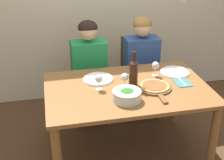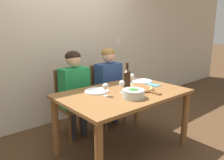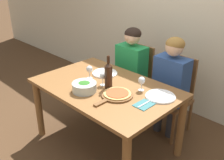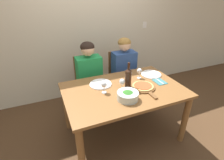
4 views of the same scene
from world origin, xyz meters
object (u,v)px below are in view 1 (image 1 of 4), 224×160
broccoli_bowl (127,95)px  dinner_plate_right (175,72)px  wine_glass_right (155,66)px  chair_right (138,73)px  wine_glass_left (99,79)px  pizza_on_board (155,87)px  person_woman (89,64)px  fork_on_napkin (182,83)px  person_man (142,59)px  chair_left (89,78)px  dinner_plate_left (98,79)px  wine_bottle (133,73)px  wine_glass_centre (125,78)px

broccoli_bowl → dinner_plate_right: bearing=35.3°
dinner_plate_right → wine_glass_right: size_ratio=1.95×
chair_right → wine_glass_left: bearing=-127.7°
pizza_on_board → wine_glass_right: 0.29m
person_woman → fork_on_napkin: size_ratio=6.71×
wine_glass_left → broccoli_bowl: bearing=-50.6°
person_man → wine_glass_left: person_man is taller
fork_on_napkin → wine_glass_left: bearing=177.6°
fork_on_napkin → chair_left: bearing=133.5°
chair_right → broccoli_bowl: chair_right is taller
chair_right → fork_on_napkin: (0.18, -0.83, 0.26)m
person_man → wine_glass_left: size_ratio=7.99×
person_man → wine_glass_left: bearing=-132.1°
person_woman → chair_right: bearing=10.8°
dinner_plate_left → wine_glass_left: size_ratio=1.95×
chair_left → dinner_plate_left: 0.65m
fork_on_napkin → dinner_plate_right: bearing=85.3°
person_woman → wine_glass_right: person_woman is taller
person_woman → wine_bottle: (0.30, -0.70, 0.17)m
wine_glass_left → wine_glass_centre: same height
chair_left → dinner_plate_right: size_ratio=3.19×
broccoli_bowl → person_woman: bearing=101.4°
chair_right → wine_glass_left: chair_right is taller
pizza_on_board → fork_on_napkin: 0.30m
chair_right → pizza_on_board: size_ratio=2.07×
chair_left → pizza_on_board: size_ratio=2.07×
chair_left → wine_glass_centre: (0.22, -0.81, 0.36)m
wine_glass_right → wine_glass_left: bearing=-163.6°
broccoli_bowl → chair_left: bearing=100.2°
person_woman → wine_glass_right: (0.58, -0.51, 0.13)m
dinner_plate_left → dinner_plate_right: bearing=-0.7°
wine_glass_right → wine_glass_centre: same height
person_man → dinner_plate_left: (-0.59, -0.47, 0.04)m
person_woman → wine_glass_left: 0.69m
chair_right → dinner_plate_right: size_ratio=3.19×
dinner_plate_left → broccoli_bowl: bearing=-69.2°
pizza_on_board → wine_glass_centre: wine_glass_centre is taller
person_man → broccoli_bowl: person_man is taller
pizza_on_board → wine_glass_centre: 0.29m
chair_left → fork_on_napkin: (0.79, -0.83, 0.26)m
dinner_plate_right → wine_glass_centre: wine_glass_centre is taller
wine_glass_right → fork_on_napkin: size_ratio=0.84×
broccoli_bowl → wine_glass_left: size_ratio=1.63×
pizza_on_board → person_man: bearing=81.6°
chair_right → wine_glass_right: bearing=-91.8°
dinner_plate_right → dinner_plate_left: bearing=179.3°
chair_right → wine_bottle: (-0.30, -0.81, 0.40)m
chair_left → person_woman: bearing=-90.0°
wine_glass_centre → person_woman: bearing=107.6°
person_woman → wine_bottle: size_ratio=3.45×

